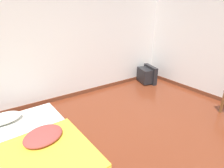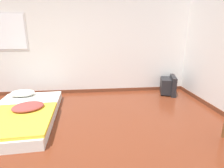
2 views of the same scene
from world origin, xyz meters
name	(u,v)px [view 1 (image 1 of 2)]	position (x,y,z in m)	size (l,w,h in m)	color
wall_back	(52,42)	(-0.02, 2.50, 1.29)	(8.21, 0.08, 2.60)	silver
mattress_bed	(33,147)	(-0.88, 1.05, 0.12)	(1.31, 2.11, 0.32)	silver
crt_tv	(147,75)	(2.38, 2.13, 0.23)	(0.50, 0.62, 0.48)	black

